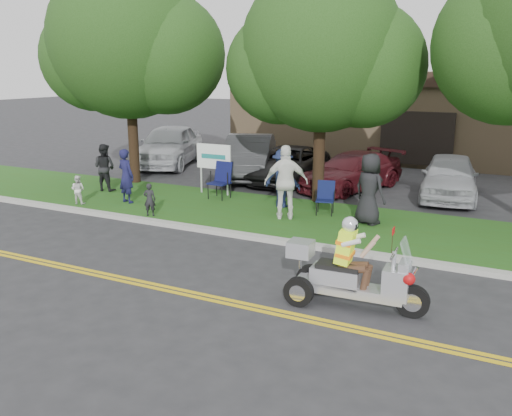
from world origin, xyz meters
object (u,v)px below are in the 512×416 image
at_px(lawn_chair_a, 221,178).
at_px(spectator_adult_mid, 104,167).
at_px(trike_scooter, 349,276).
at_px(lawn_chair_b, 326,195).
at_px(parked_car_left, 249,157).
at_px(parked_car_mid, 287,164).
at_px(parked_car_right, 352,171).
at_px(parked_car_far_left, 169,145).
at_px(parked_car_far_right, 449,177).
at_px(spectator_adult_left, 126,176).
at_px(spectator_adult_right, 286,182).

bearing_deg(lawn_chair_a, spectator_adult_mid, -164.69).
relative_size(trike_scooter, lawn_chair_b, 2.70).
bearing_deg(lawn_chair_b, parked_car_left, 124.15).
distance_m(lawn_chair_a, parked_car_mid, 3.84).
distance_m(lawn_chair_a, lawn_chair_b, 3.66).
xyz_separation_m(parked_car_mid, parked_car_right, (2.56, -0.26, -0.01)).
height_order(trike_scooter, parked_car_right, trike_scooter).
bearing_deg(parked_car_far_left, parked_car_far_right, -23.96).
distance_m(lawn_chair_a, parked_car_left, 4.02).
bearing_deg(spectator_adult_left, trike_scooter, 166.93).
bearing_deg(spectator_adult_left, lawn_chair_b, -153.02).
bearing_deg(spectator_adult_left, parked_car_left, -89.48).
bearing_deg(spectator_adult_right, lawn_chair_a, -50.66).
height_order(trike_scooter, spectator_adult_right, spectator_adult_right).
distance_m(parked_car_left, parked_car_right, 4.25).
relative_size(spectator_adult_left, spectator_adult_right, 0.82).
distance_m(spectator_adult_right, parked_car_right, 4.94).
bearing_deg(parked_car_right, parked_car_far_left, -167.42).
bearing_deg(parked_car_far_right, trike_scooter, -98.84).
bearing_deg(parked_car_mid, parked_car_far_right, -3.81).
height_order(spectator_adult_right, parked_car_mid, spectator_adult_right).
bearing_deg(spectator_adult_right, lawn_chair_b, -153.52).
bearing_deg(parked_car_far_left, trike_scooter, -61.75).
relative_size(trike_scooter, spectator_adult_left, 1.52).
bearing_deg(parked_car_right, parked_car_left, -164.57).
xyz_separation_m(trike_scooter, parked_car_left, (-7.07, 9.81, 0.23)).
bearing_deg(spectator_adult_mid, lawn_chair_a, -173.13).
bearing_deg(parked_car_left, parked_car_far_left, 149.14).
distance_m(parked_car_left, parked_car_far_right, 7.47).
xyz_separation_m(spectator_adult_right, parked_car_far_left, (-8.22, 6.07, -0.23)).
bearing_deg(parked_car_mid, parked_car_far_left, 169.07).
bearing_deg(trike_scooter, parked_car_mid, 115.98).
distance_m(trike_scooter, spectator_adult_right, 5.59).
height_order(trike_scooter, parked_car_left, trike_scooter).
height_order(lawn_chair_b, parked_car_far_left, parked_car_far_left).
relative_size(spectator_adult_mid, parked_car_far_left, 0.30).
height_order(parked_car_far_left, parked_car_mid, parked_car_far_left).
distance_m(spectator_adult_mid, parked_car_far_right, 11.42).
bearing_deg(parked_car_mid, lawn_chair_a, -102.05).
bearing_deg(parked_car_mid, spectator_adult_mid, -137.72).
xyz_separation_m(lawn_chair_a, spectator_adult_right, (2.84, -1.37, 0.37)).
relative_size(spectator_adult_right, parked_car_far_left, 0.39).
distance_m(parked_car_mid, parked_car_right, 2.58).
relative_size(spectator_adult_left, parked_car_mid, 0.36).
distance_m(spectator_adult_left, parked_car_right, 7.70).
relative_size(spectator_adult_left, parked_car_far_left, 0.32).
bearing_deg(parked_car_mid, trike_scooter, -63.25).
bearing_deg(trike_scooter, parked_car_far_left, 133.98).
bearing_deg(trike_scooter, parked_car_left, 122.67).
distance_m(parked_car_far_left, parked_car_left, 4.43).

